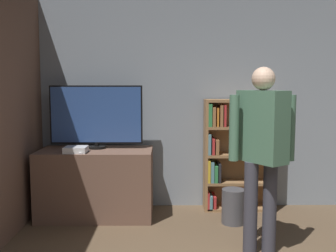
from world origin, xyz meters
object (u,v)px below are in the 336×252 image
at_px(bookshelf, 233,154).
at_px(person, 262,144).
at_px(game_console, 76,150).
at_px(waste_bin, 233,206).
at_px(television, 96,116).

bearing_deg(bookshelf, person, -88.79).
relative_size(game_console, bookshelf, 0.18).
bearing_deg(waste_bin, game_console, 177.66).
distance_m(bookshelf, person, 1.38).
height_order(bookshelf, person, person).
height_order(bookshelf, waste_bin, bookshelf).
distance_m(television, person, 2.09).
bearing_deg(bookshelf, waste_bin, -98.60).
bearing_deg(television, person, -33.99).
xyz_separation_m(game_console, bookshelf, (1.90, 0.46, -0.13)).
bearing_deg(television, game_console, -123.89).
relative_size(television, game_console, 4.40).
bearing_deg(game_console, waste_bin, -2.34).
bearing_deg(game_console, person, -24.58).
bearing_deg(waste_bin, television, 167.44).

